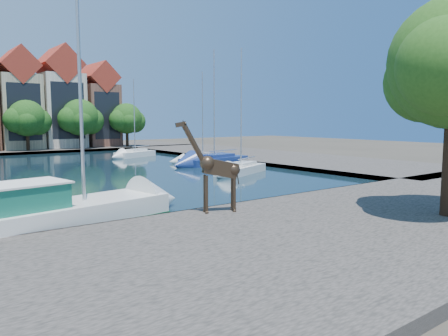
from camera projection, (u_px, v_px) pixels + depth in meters
The scene contains 17 objects.
ground at pixel (219, 214), 24.27m from camera, with size 160.00×160.00×0.00m, color #38332B.
water_basin at pixel (74, 171), 43.22m from camera, with size 38.00×50.00×0.08m, color black.
near_quay at pixel (316, 236), 18.71m from camera, with size 50.00×14.00×0.50m, color #544D48.
far_quay at pixel (6, 151), 68.47m from camera, with size 60.00×16.00×0.50m, color #544D48.
right_quay at pixel (262, 156), 58.27m from camera, with size 14.00×52.00×0.50m, color #544D48.
townhouse_east_inner at pixel (17, 103), 68.82m from camera, with size 5.94×9.18×15.79m.
townhouse_east_mid at pixel (59, 101), 72.70m from camera, with size 6.43×9.18×16.65m.
townhouse_east_end at pixel (97, 108), 76.73m from camera, with size 5.44×9.18×14.43m.
far_tree_mid_east at pixel (27, 119), 64.84m from camera, with size 7.02×5.40×7.52m.
far_tree_east at pixel (81, 119), 69.65m from camera, with size 7.54×5.80×7.84m.
far_tree_far_east at pixel (127, 120), 74.49m from camera, with size 6.76×5.20×7.36m.
giraffe_statue at pixel (216, 168), 22.09m from camera, with size 3.15×1.45×4.64m.
motorsailer at pixel (53, 210), 20.65m from camera, with size 11.23×5.03×11.71m.
sailboat_right_a at pixel (241, 167), 41.37m from camera, with size 6.97×4.84×11.65m.
sailboat_right_b at pixel (214, 159), 49.82m from camera, with size 8.89×4.41×12.81m.
sailboat_right_c at pixel (203, 158), 50.93m from camera, with size 5.79×3.95×10.52m.
sailboat_right_d at pixel (135, 153), 59.20m from camera, with size 6.39×4.18×10.44m.
Camera 1 is at (-14.22, -19.12, 5.27)m, focal length 35.00 mm.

